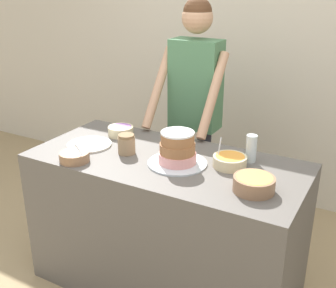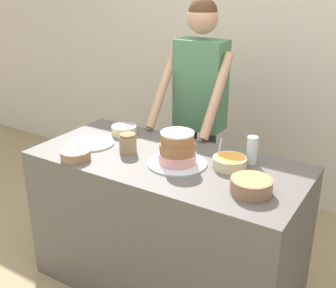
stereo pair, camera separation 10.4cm
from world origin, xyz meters
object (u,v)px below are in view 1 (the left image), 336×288
object	(u,v)px
cake	(177,150)
frosting_bowl_orange	(230,161)
frosting_bowl_white	(74,156)
ceramic_plate	(89,144)
frosting_bowl_yellow	(254,183)
person_baker	(195,95)
stoneware_jar	(126,144)
drinking_glass	(251,149)
frosting_bowl_purple	(121,130)

from	to	relation	value
cake	frosting_bowl_orange	xyz separation A→B (m)	(0.27, 0.11, -0.05)
frosting_bowl_white	ceramic_plate	distance (m)	0.25
frosting_bowl_white	frosting_bowl_yellow	bearing A→B (deg)	8.63
frosting_bowl_white	frosting_bowl_yellow	world-z (taller)	frosting_bowl_white
person_baker	cake	world-z (taller)	person_baker
frosting_bowl_yellow	stoneware_jar	size ratio (longest dim) A/B	1.74
frosting_bowl_white	stoneware_jar	distance (m)	0.31
frosting_bowl_yellow	drinking_glass	size ratio (longest dim) A/B	1.29
cake	frosting_bowl_yellow	world-z (taller)	cake
person_baker	ceramic_plate	distance (m)	0.84
frosting_bowl_purple	frosting_bowl_orange	size ratio (longest dim) A/B	0.89
frosting_bowl_white	person_baker	bearing A→B (deg)	72.97
frosting_bowl_orange	stoneware_jar	bearing A→B (deg)	-168.62
person_baker	frosting_bowl_purple	size ratio (longest dim) A/B	10.41
frosting_bowl_white	frosting_bowl_orange	bearing A→B (deg)	24.49
frosting_bowl_purple	drinking_glass	distance (m)	0.90
cake	ceramic_plate	bearing A→B (deg)	-177.65
frosting_bowl_white	ceramic_plate	xyz separation A→B (m)	(-0.08, 0.23, -0.03)
person_baker	frosting_bowl_yellow	size ratio (longest dim) A/B	8.45
person_baker	frosting_bowl_white	size ratio (longest dim) A/B	10.16
frosting_bowl_purple	frosting_bowl_orange	bearing A→B (deg)	-7.68
frosting_bowl_orange	stoneware_jar	world-z (taller)	frosting_bowl_orange
frosting_bowl_orange	drinking_glass	xyz separation A→B (m)	(0.08, 0.12, 0.04)
cake	frosting_bowl_yellow	bearing A→B (deg)	-12.01
person_baker	cake	size ratio (longest dim) A/B	5.15
ceramic_plate	frosting_bowl_purple	bearing A→B (deg)	74.59
frosting_bowl_white	frosting_bowl_yellow	distance (m)	1.02
cake	ceramic_plate	world-z (taller)	cake
cake	frosting_bowl_purple	xyz separation A→B (m)	(-0.54, 0.22, -0.05)
drinking_glass	frosting_bowl_orange	bearing A→B (deg)	-122.40
frosting_bowl_white	ceramic_plate	size ratio (longest dim) A/B	0.62
cake	ceramic_plate	xyz separation A→B (m)	(-0.61, -0.03, -0.08)
drinking_glass	stoneware_jar	xyz separation A→B (m)	(-0.69, -0.25, -0.02)
ceramic_plate	cake	bearing A→B (deg)	2.35
frosting_bowl_purple	stoneware_jar	bearing A→B (deg)	-48.27
cake	stoneware_jar	world-z (taller)	cake
person_baker	frosting_bowl_purple	xyz separation A→B (m)	(-0.31, -0.49, -0.17)
frosting_bowl_orange	drinking_glass	world-z (taller)	drinking_glass
stoneware_jar	frosting_bowl_purple	bearing A→B (deg)	131.73
frosting_bowl_purple	drinking_glass	xyz separation A→B (m)	(0.89, 0.01, 0.05)
frosting_bowl_purple	frosting_bowl_orange	xyz separation A→B (m)	(0.82, -0.11, 0.00)
frosting_bowl_purple	stoneware_jar	size ratio (longest dim) A/B	1.41
frosting_bowl_purple	ceramic_plate	world-z (taller)	frosting_bowl_purple
cake	drinking_glass	world-z (taller)	cake
frosting_bowl_orange	frosting_bowl_yellow	bearing A→B (deg)	-45.31
cake	drinking_glass	distance (m)	0.42
frosting_bowl_yellow	ceramic_plate	distance (m)	1.10
stoneware_jar	person_baker	bearing A→B (deg)	82.06
stoneware_jar	frosting_bowl_white	bearing A→B (deg)	-128.62
person_baker	drinking_glass	distance (m)	0.76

